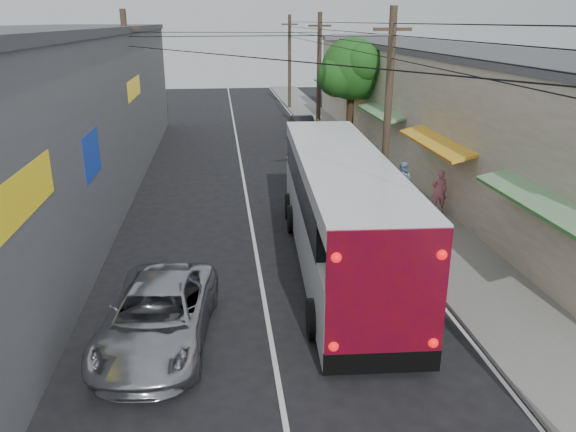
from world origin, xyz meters
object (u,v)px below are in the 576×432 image
object	(u,v)px
pedestrian_near	(439,191)
pedestrian_far	(402,182)
parked_suv	(325,167)
coach_bus	(340,209)
parked_car_mid	(329,156)
jeepney	(158,316)
parked_car_far	(303,126)

from	to	relation	value
pedestrian_near	pedestrian_far	size ratio (longest dim) A/B	1.00
parked_suv	pedestrian_far	world-z (taller)	pedestrian_far
coach_bus	parked_car_mid	distance (m)	12.31
coach_bus	parked_suv	distance (m)	9.15
coach_bus	parked_suv	size ratio (longest dim) A/B	2.01
jeepney	parked_car_far	size ratio (longest dim) A/B	1.34
pedestrian_near	pedestrian_far	xyz separation A→B (m)	(-1.06, 1.52, -0.00)
coach_bus	parked_car_mid	size ratio (longest dim) A/B	3.01
parked_car_mid	parked_car_far	size ratio (longest dim) A/B	1.06
parked_car_far	coach_bus	bearing A→B (deg)	-95.65
pedestrian_near	jeepney	bearing A→B (deg)	49.35
jeepney	pedestrian_near	xyz separation A→B (m)	(10.32, 8.47, 0.26)
parked_car_mid	parked_suv	bearing A→B (deg)	-99.52
parked_car_mid	parked_car_far	distance (m)	9.47
coach_bus	jeepney	distance (m)	6.85
parked_suv	parked_car_far	xyz separation A→B (m)	(0.80, 12.53, -0.26)
coach_bus	pedestrian_far	bearing A→B (deg)	58.96
coach_bus	pedestrian_far	world-z (taller)	coach_bus
parked_car_mid	parked_car_far	xyz separation A→B (m)	(0.00, 9.46, -0.06)
parked_car_far	pedestrian_far	size ratio (longest dim) A/B	2.26
parked_suv	pedestrian_near	xyz separation A→B (m)	(3.80, -4.73, 0.09)
parked_suv	parked_car_mid	xyz separation A→B (m)	(0.80, 3.06, -0.20)
jeepney	parked_suv	world-z (taller)	parked_suv
pedestrian_near	coach_bus	bearing A→B (deg)	50.61
coach_bus	pedestrian_far	xyz separation A→B (m)	(3.95, 5.82, -0.87)
coach_bus	pedestrian_near	bearing A→B (deg)	43.74
parked_car_far	parked_suv	bearing A→B (deg)	-93.99
parked_car_far	pedestrian_near	size ratio (longest dim) A/B	2.25
jeepney	parked_suv	distance (m)	14.72
parked_car_mid	parked_car_far	world-z (taller)	parked_car_mid
pedestrian_near	parked_car_far	bearing A→B (deg)	-70.16
jeepney	pedestrian_near	distance (m)	13.35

